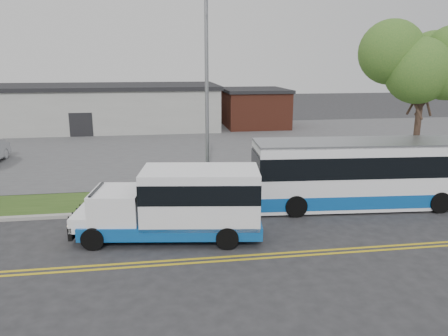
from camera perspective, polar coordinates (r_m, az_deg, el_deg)
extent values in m
plane|color=#28282B|center=(18.91, -10.26, -6.97)|extent=(140.00, 140.00, 0.00)
cube|color=gold|center=(15.36, -10.59, -12.03)|extent=(70.00, 0.12, 0.01)
cube|color=gold|center=(15.09, -10.62, -12.52)|extent=(70.00, 0.12, 0.01)
cube|color=#9E9B93|center=(19.91, -10.20, -5.65)|extent=(80.00, 0.30, 0.15)
cube|color=#2B4818|center=(21.63, -10.10, -4.13)|extent=(80.00, 3.30, 0.10)
cube|color=#4C4C4F|center=(35.31, -9.66, 2.89)|extent=(80.00, 25.00, 0.10)
cube|color=#9E9E99|center=(45.42, -17.26, 7.37)|extent=(25.00, 10.00, 4.00)
cube|color=black|center=(45.25, -17.46, 10.10)|extent=(25.40, 10.40, 0.35)
cube|color=black|center=(40.67, -18.15, 5.33)|extent=(2.00, 0.15, 2.20)
cube|color=brown|center=(45.04, 3.97, 7.65)|extent=(6.00, 7.00, 3.60)
cube|color=black|center=(44.87, 4.02, 10.12)|extent=(6.30, 7.30, 0.30)
cylinder|color=#36271D|center=(24.96, 23.75, 3.06)|extent=(0.32, 0.32, 4.76)
ellipsoid|color=#366824|center=(24.61, 24.61, 11.64)|extent=(5.20, 5.20, 4.42)
cylinder|color=gray|center=(20.70, -2.25, 8.86)|extent=(0.18, 0.18, 9.50)
cube|color=#0E4E9D|center=(16.99, -6.73, -7.31)|extent=(6.97, 3.18, 0.49)
cube|color=white|center=(16.53, -3.08, -3.66)|extent=(4.62, 2.85, 2.08)
cube|color=black|center=(16.43, -3.09, -2.51)|extent=(4.65, 2.89, 0.74)
cube|color=white|center=(17.06, -13.78, -4.71)|extent=(2.06, 2.35, 1.19)
cube|color=black|center=(17.18, -16.23, -4.04)|extent=(0.36, 1.87, 0.89)
cube|color=white|center=(17.50, -17.18, -6.18)|extent=(1.26, 2.14, 0.54)
cube|color=black|center=(17.73, -18.50, -7.05)|extent=(0.43, 2.03, 0.49)
sphere|color=#FFD88C|center=(17.00, -19.47, -7.14)|extent=(0.22, 0.22, 0.20)
sphere|color=#FFD88C|center=(18.32, -18.02, -5.50)|extent=(0.22, 0.22, 0.20)
cylinder|color=black|center=(16.58, -16.77, -8.85)|extent=(0.86, 0.39, 0.83)
cylinder|color=black|center=(18.50, -14.99, -6.33)|extent=(0.86, 0.39, 0.83)
cylinder|color=black|center=(15.96, 0.43, -9.15)|extent=(0.86, 0.39, 0.83)
cylinder|color=black|center=(17.94, 0.28, -6.48)|extent=(0.86, 0.39, 0.83)
cube|color=white|center=(21.38, 19.00, -0.68)|extent=(11.25, 3.30, 2.92)
cube|color=#0E4E9D|center=(21.64, 18.79, -3.26)|extent=(11.27, 3.33, 0.61)
cube|color=black|center=(21.26, 19.12, 0.77)|extent=(11.29, 3.35, 0.96)
cube|color=black|center=(19.76, 4.30, -0.05)|extent=(0.27, 2.32, 1.61)
cube|color=black|center=(20.15, 4.03, -4.09)|extent=(0.30, 2.52, 0.50)
cube|color=gray|center=(21.08, 19.32, 3.23)|extent=(11.25, 3.30, 0.12)
cylinder|color=black|center=(19.34, 9.37, -4.93)|extent=(0.99, 0.39, 0.97)
cylinder|color=black|center=(21.55, 7.86, -2.91)|extent=(0.99, 0.39, 0.97)
cylinder|color=black|center=(21.85, 26.35, -4.03)|extent=(0.99, 0.39, 0.97)
cylinder|color=black|center=(23.82, 23.47, -2.32)|extent=(0.99, 0.39, 0.97)
cylinder|color=black|center=(24.67, 26.99, -2.16)|extent=(0.99, 0.39, 0.97)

